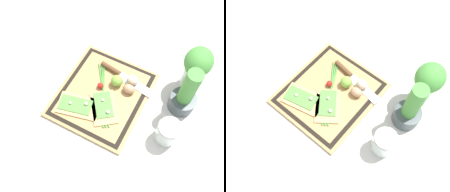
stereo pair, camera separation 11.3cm
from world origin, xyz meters
TOP-DOWN VIEW (x-y plane):
  - ground_plane at (0.00, 0.00)m, footprint 6.00×6.00m
  - cutting_board at (0.00, 0.00)m, footprint 0.42×0.37m
  - pizza_slice_near at (0.10, -0.06)m, footprint 0.14×0.20m
  - pizza_slice_far at (0.06, 0.04)m, footprint 0.19×0.18m
  - knife at (-0.12, 0.01)m, footprint 0.07×0.27m
  - egg_brown at (-0.06, 0.10)m, footprint 0.04×0.05m
  - egg_pink at (-0.11, 0.09)m, footprint 0.04×0.05m
  - lime at (-0.07, 0.03)m, footprint 0.05×0.05m
  - cherry_tomato_red at (-0.02, -0.02)m, footprint 0.03×0.03m
  - scallion_bunch at (0.00, 0.01)m, footprint 0.29×0.19m
  - herb_pot at (-0.11, 0.32)m, footprint 0.11×0.11m
  - sauce_jar at (0.05, 0.32)m, footprint 0.09×0.09m
  - herb_glass at (-0.23, 0.32)m, footprint 0.13×0.12m

SIDE VIEW (x-z plane):
  - ground_plane at x=0.00m, z-range 0.00..0.00m
  - cutting_board at x=0.00m, z-range 0.00..0.02m
  - scallion_bunch at x=0.00m, z-range 0.02..0.02m
  - pizza_slice_near at x=0.10m, z-range 0.01..0.03m
  - pizza_slice_far at x=0.06m, z-range 0.01..0.03m
  - knife at x=-0.12m, z-range 0.01..0.04m
  - cherry_tomato_red at x=-0.02m, z-range 0.02..0.04m
  - egg_brown at x=-0.06m, z-range 0.02..0.06m
  - egg_pink at x=-0.11m, z-range 0.02..0.06m
  - lime at x=-0.07m, z-range 0.02..0.07m
  - sauce_jar at x=0.05m, z-range -0.01..0.10m
  - herb_pot at x=-0.11m, z-range -0.04..0.22m
  - herb_glass at x=-0.23m, z-range 0.02..0.25m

